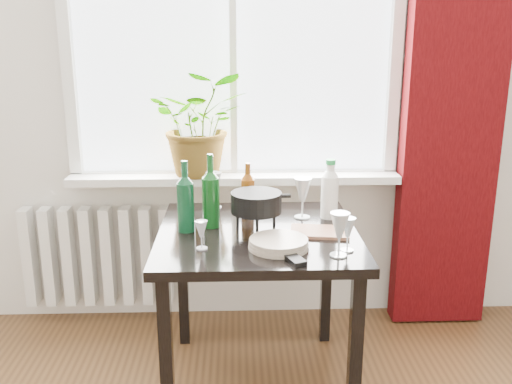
{
  "coord_description": "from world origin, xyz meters",
  "views": [
    {
      "loc": [
        0.01,
        -0.76,
        1.56
      ],
      "look_at": [
        0.09,
        1.55,
        0.91
      ],
      "focal_mm": 40.0,
      "sensor_mm": 36.0,
      "label": 1
    }
  ],
  "objects_px": {
    "wine_bottle_right": "(211,190)",
    "cutting_board": "(320,232)",
    "table": "(258,251)",
    "wineglass_back_left": "(214,190)",
    "cleaning_bottle": "(330,189)",
    "plate_stack": "(279,243)",
    "wineglass_back_center": "(303,197)",
    "wineglass_front_left": "(202,235)",
    "wineglass_far_right": "(348,234)",
    "tv_remote": "(291,257)",
    "radiator": "(98,256)",
    "bottle_amber": "(248,189)",
    "wine_bottle_left": "(185,196)",
    "potted_plant": "(201,124)",
    "wineglass_front_right": "(339,234)",
    "fondue_pot": "(256,211)"
  },
  "relations": [
    {
      "from": "wine_bottle_left",
      "to": "tv_remote",
      "type": "height_order",
      "value": "wine_bottle_left"
    },
    {
      "from": "wineglass_back_left",
      "to": "tv_remote",
      "type": "xyz_separation_m",
      "value": [
        0.31,
        -0.66,
        -0.08
      ]
    },
    {
      "from": "wine_bottle_right",
      "to": "cutting_board",
      "type": "relative_size",
      "value": 1.32
    },
    {
      "from": "potted_plant",
      "to": "wineglass_back_left",
      "type": "relative_size",
      "value": 2.96
    },
    {
      "from": "bottle_amber",
      "to": "plate_stack",
      "type": "relative_size",
      "value": 1.06
    },
    {
      "from": "plate_stack",
      "to": "tv_remote",
      "type": "distance_m",
      "value": 0.12
    },
    {
      "from": "table",
      "to": "wineglass_back_center",
      "type": "distance_m",
      "value": 0.33
    },
    {
      "from": "wineglass_back_center",
      "to": "wineglass_front_left",
      "type": "relative_size",
      "value": 1.64
    },
    {
      "from": "cleaning_bottle",
      "to": "cutting_board",
      "type": "relative_size",
      "value": 1.11
    },
    {
      "from": "radiator",
      "to": "wineglass_front_right",
      "type": "height_order",
      "value": "wineglass_front_right"
    },
    {
      "from": "wineglass_front_left",
      "to": "fondue_pot",
      "type": "xyz_separation_m",
      "value": [
        0.22,
        0.21,
        0.03
      ]
    },
    {
      "from": "potted_plant",
      "to": "wineglass_back_left",
      "type": "distance_m",
      "value": 0.38
    },
    {
      "from": "table",
      "to": "wine_bottle_right",
      "type": "bearing_deg",
      "value": 161.28
    },
    {
      "from": "cleaning_bottle",
      "to": "wineglass_back_left",
      "type": "height_order",
      "value": "cleaning_bottle"
    },
    {
      "from": "cutting_board",
      "to": "table",
      "type": "bearing_deg",
      "value": 171.55
    },
    {
      "from": "radiator",
      "to": "fondue_pot",
      "type": "relative_size",
      "value": 3.2
    },
    {
      "from": "bottle_amber",
      "to": "wineglass_far_right",
      "type": "bearing_deg",
      "value": -50.51
    },
    {
      "from": "wineglass_front_left",
      "to": "wineglass_front_right",
      "type": "bearing_deg",
      "value": -9.79
    },
    {
      "from": "radiator",
      "to": "table",
      "type": "xyz_separation_m",
      "value": [
        0.85,
        -0.63,
        0.27
      ]
    },
    {
      "from": "radiator",
      "to": "wine_bottle_left",
      "type": "height_order",
      "value": "wine_bottle_left"
    },
    {
      "from": "table",
      "to": "cutting_board",
      "type": "xyz_separation_m",
      "value": [
        0.26,
        -0.04,
        0.1
      ]
    },
    {
      "from": "potted_plant",
      "to": "wine_bottle_right",
      "type": "relative_size",
      "value": 1.64
    },
    {
      "from": "bottle_amber",
      "to": "tv_remote",
      "type": "distance_m",
      "value": 0.56
    },
    {
      "from": "bottle_amber",
      "to": "wineglass_back_left",
      "type": "xyz_separation_m",
      "value": [
        -0.16,
        0.13,
        -0.04
      ]
    },
    {
      "from": "potted_plant",
      "to": "plate_stack",
      "type": "xyz_separation_m",
      "value": [
        0.34,
        -0.8,
        -0.35
      ]
    },
    {
      "from": "wineglass_front_right",
      "to": "wineglass_back_center",
      "type": "distance_m",
      "value": 0.48
    },
    {
      "from": "plate_stack",
      "to": "fondue_pot",
      "type": "bearing_deg",
      "value": 110.45
    },
    {
      "from": "table",
      "to": "wineglass_back_left",
      "type": "distance_m",
      "value": 0.44
    },
    {
      "from": "wineglass_front_right",
      "to": "cutting_board",
      "type": "height_order",
      "value": "wineglass_front_right"
    },
    {
      "from": "wineglass_front_right",
      "to": "fondue_pot",
      "type": "bearing_deg",
      "value": 134.73
    },
    {
      "from": "wineglass_far_right",
      "to": "plate_stack",
      "type": "xyz_separation_m",
      "value": [
        -0.26,
        0.04,
        -0.05
      ]
    },
    {
      "from": "wine_bottle_left",
      "to": "fondue_pot",
      "type": "xyz_separation_m",
      "value": [
        0.3,
        -0.0,
        -0.07
      ]
    },
    {
      "from": "wine_bottle_right",
      "to": "wineglass_front_left",
      "type": "bearing_deg",
      "value": -95.68
    },
    {
      "from": "wineglass_front_left",
      "to": "fondue_pot",
      "type": "relative_size",
      "value": 0.47
    },
    {
      "from": "wineglass_back_left",
      "to": "plate_stack",
      "type": "xyz_separation_m",
      "value": [
        0.27,
        -0.55,
        -0.07
      ]
    },
    {
      "from": "cutting_board",
      "to": "plate_stack",
      "type": "bearing_deg",
      "value": -138.45
    },
    {
      "from": "wine_bottle_right",
      "to": "fondue_pot",
      "type": "distance_m",
      "value": 0.22
    },
    {
      "from": "bottle_amber",
      "to": "fondue_pot",
      "type": "xyz_separation_m",
      "value": [
        0.03,
        -0.2,
        -0.04
      ]
    },
    {
      "from": "wineglass_back_center",
      "to": "wineglass_front_right",
      "type": "bearing_deg",
      "value": -79.66
    },
    {
      "from": "wineglass_front_left",
      "to": "wineglass_back_center",
      "type": "bearing_deg",
      "value": 40.68
    },
    {
      "from": "wineglass_far_right",
      "to": "tv_remote",
      "type": "xyz_separation_m",
      "value": [
        -0.23,
        -0.07,
        -0.06
      ]
    },
    {
      "from": "potted_plant",
      "to": "wine_bottle_left",
      "type": "height_order",
      "value": "potted_plant"
    },
    {
      "from": "radiator",
      "to": "bottle_amber",
      "type": "height_order",
      "value": "bottle_amber"
    },
    {
      "from": "bottle_amber",
      "to": "cleaning_bottle",
      "type": "relative_size",
      "value": 0.93
    },
    {
      "from": "wine_bottle_right",
      "to": "cleaning_bottle",
      "type": "bearing_deg",
      "value": 10.91
    },
    {
      "from": "cleaning_bottle",
      "to": "wineglass_back_left",
      "type": "relative_size",
      "value": 1.52
    },
    {
      "from": "table",
      "to": "wineglass_front_right",
      "type": "height_order",
      "value": "wineglass_front_right"
    },
    {
      "from": "potted_plant",
      "to": "tv_remote",
      "type": "relative_size",
      "value": 3.12
    },
    {
      "from": "wineglass_far_right",
      "to": "tv_remote",
      "type": "height_order",
      "value": "wineglass_far_right"
    },
    {
      "from": "table",
      "to": "wine_bottle_right",
      "type": "height_order",
      "value": "wine_bottle_right"
    }
  ]
}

